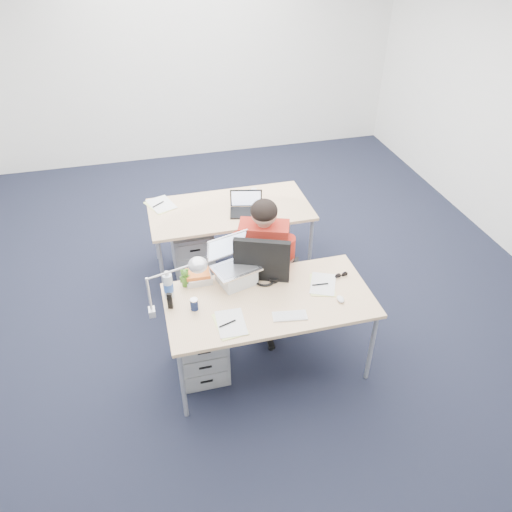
# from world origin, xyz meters

# --- Properties ---
(floor) EXTENTS (7.00, 7.00, 0.00)m
(floor) POSITION_xyz_m (0.00, 0.00, 0.00)
(floor) COLOR black
(floor) RESTS_ON ground
(room) EXTENTS (6.02, 7.02, 2.80)m
(room) POSITION_xyz_m (0.00, 0.00, 1.71)
(room) COLOR white
(room) RESTS_ON ground
(desk_near) EXTENTS (1.60, 0.80, 0.73)m
(desk_near) POSITION_xyz_m (-0.06, -0.89, 0.68)
(desk_near) COLOR #D8AC7C
(desk_near) RESTS_ON ground
(desk_far) EXTENTS (1.60, 0.80, 0.73)m
(desk_far) POSITION_xyz_m (-0.07, 0.53, 0.68)
(desk_far) COLOR #D8AC7C
(desk_far) RESTS_ON ground
(office_chair) EXTENTS (0.90, 0.90, 1.10)m
(office_chair) POSITION_xyz_m (0.02, -0.45, 0.31)
(office_chair) COLOR black
(office_chair) RESTS_ON ground
(seated_person) EXTENTS (0.57, 0.79, 1.31)m
(seated_person) POSITION_xyz_m (0.08, -0.27, 0.66)
(seated_person) COLOR #AC2418
(seated_person) RESTS_ON ground
(drawer_pedestal_near) EXTENTS (0.40, 0.50, 0.55)m
(drawer_pedestal_near) POSITION_xyz_m (-0.61, -0.79, 0.28)
(drawer_pedestal_near) COLOR #9A9D9F
(drawer_pedestal_near) RESTS_ON ground
(drawer_pedestal_far) EXTENTS (0.40, 0.50, 0.55)m
(drawer_pedestal_far) POSITION_xyz_m (-0.47, 0.56, 0.28)
(drawer_pedestal_far) COLOR #9A9D9F
(drawer_pedestal_far) RESTS_ON ground
(silver_laptop) EXTENTS (0.42, 0.37, 0.38)m
(silver_laptop) POSITION_xyz_m (-0.26, -0.62, 0.92)
(silver_laptop) COLOR silver
(silver_laptop) RESTS_ON desk_near
(wireless_keyboard) EXTENTS (0.27, 0.14, 0.01)m
(wireless_keyboard) POSITION_xyz_m (0.04, -1.12, 0.74)
(wireless_keyboard) COLOR white
(wireless_keyboard) RESTS_ON desk_near
(computer_mouse) EXTENTS (0.05, 0.08, 0.03)m
(computer_mouse) POSITION_xyz_m (0.47, -1.05, 0.74)
(computer_mouse) COLOR white
(computer_mouse) RESTS_ON desk_near
(headphones) EXTENTS (0.27, 0.24, 0.04)m
(headphones) POSITION_xyz_m (-0.03, -0.67, 0.75)
(headphones) COLOR black
(headphones) RESTS_ON desk_near
(can_koozie) EXTENTS (0.07, 0.07, 0.10)m
(can_koozie) POSITION_xyz_m (-0.63, -0.86, 0.78)
(can_koozie) COLOR #152044
(can_koozie) RESTS_ON desk_near
(water_bottle) EXTENTS (0.09, 0.09, 0.24)m
(water_bottle) POSITION_xyz_m (-0.80, -0.67, 0.85)
(water_bottle) COLOR silver
(water_bottle) RESTS_ON desk_near
(bear_figurine) EXTENTS (0.10, 0.09, 0.16)m
(bear_figurine) POSITION_xyz_m (-0.66, -0.56, 0.81)
(bear_figurine) COLOR #2A671B
(bear_figurine) RESTS_ON desk_near
(book_stack) EXTENTS (0.23, 0.19, 0.09)m
(book_stack) POSITION_xyz_m (-0.55, -0.54, 0.78)
(book_stack) COLOR silver
(book_stack) RESTS_ON desk_near
(cordless_phone) EXTENTS (0.04, 0.03, 0.14)m
(cordless_phone) POSITION_xyz_m (-0.81, -0.80, 0.80)
(cordless_phone) COLOR black
(cordless_phone) RESTS_ON desk_near
(papers_left) EXTENTS (0.21, 0.29, 0.01)m
(papers_left) POSITION_xyz_m (-0.41, -1.09, 0.73)
(papers_left) COLOR #EFFA91
(papers_left) RESTS_ON desk_near
(papers_right) EXTENTS (0.28, 0.33, 0.01)m
(papers_right) POSITION_xyz_m (0.40, -0.84, 0.73)
(papers_right) COLOR #EFFA91
(papers_right) RESTS_ON desk_near
(sunglasses) EXTENTS (0.12, 0.07, 0.03)m
(sunglasses) POSITION_xyz_m (0.59, -0.77, 0.74)
(sunglasses) COLOR black
(sunglasses) RESTS_ON desk_near
(desk_lamp) EXTENTS (0.44, 0.29, 0.47)m
(desk_lamp) POSITION_xyz_m (-0.81, -0.85, 0.97)
(desk_lamp) COLOR silver
(desk_lamp) RESTS_ON desk_near
(dark_laptop) EXTENTS (0.37, 0.37, 0.23)m
(dark_laptop) POSITION_xyz_m (0.07, 0.39, 0.84)
(dark_laptop) COLOR black
(dark_laptop) RESTS_ON desk_far
(far_cup) EXTENTS (0.06, 0.06, 0.09)m
(far_cup) POSITION_xyz_m (0.23, 0.71, 0.77)
(far_cup) COLOR white
(far_cup) RESTS_ON desk_far
(far_papers) EXTENTS (0.31, 0.37, 0.01)m
(far_papers) POSITION_xyz_m (-0.73, 0.76, 0.73)
(far_papers) COLOR white
(far_papers) RESTS_ON desk_far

